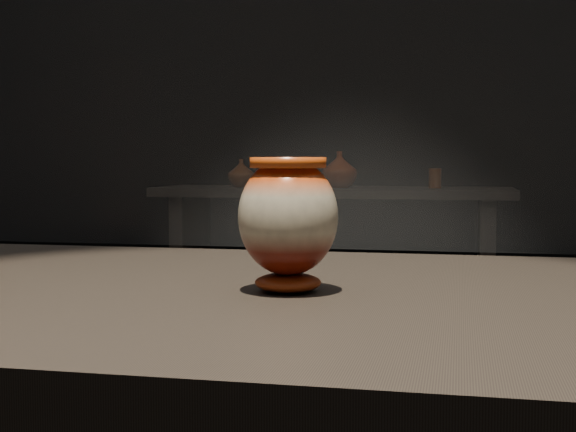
{
  "coord_description": "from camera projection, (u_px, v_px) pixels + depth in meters",
  "views": [
    {
      "loc": [
        0.25,
        -0.93,
        1.05
      ],
      "look_at": [
        0.06,
        -0.02,
        0.99
      ],
      "focal_mm": 50.0,
      "sensor_mm": 36.0,
      "label": 1
    }
  ],
  "objects": [
    {
      "name": "main_vase",
      "position": [
        288.0,
        218.0,
        0.94
      ],
      "size": [
        0.12,
        0.12,
        0.16
      ],
      "rotation": [
        0.0,
        0.0,
        -0.02
      ],
      "color": "#621408",
      "rests_on": "display_plinth"
    },
    {
      "name": "back_shelf",
      "position": [
        333.0,
        234.0,
        4.55
      ],
      "size": [
        2.0,
        0.6,
        0.9
      ],
      "color": "black",
      "rests_on": "ground"
    },
    {
      "name": "back_vase_left",
      "position": [
        241.0,
        173.0,
        4.58
      ],
      "size": [
        0.16,
        0.16,
        0.16
      ],
      "primitive_type": "imported",
      "rotation": [
        0.0,
        0.0,
        0.03
      ],
      "color": "brown",
      "rests_on": "back_shelf"
    },
    {
      "name": "back_vase_mid",
      "position": [
        339.0,
        170.0,
        4.46
      ],
      "size": [
        0.21,
        0.21,
        0.2
      ],
      "primitive_type": "imported",
      "rotation": [
        0.0,
        0.0,
        3.2
      ],
      "color": "#621408",
      "rests_on": "back_shelf"
    },
    {
      "name": "back_vase_right",
      "position": [
        435.0,
        178.0,
        4.4
      ],
      "size": [
        0.07,
        0.07,
        0.11
      ],
      "primitive_type": "cylinder",
      "color": "brown",
      "rests_on": "back_shelf"
    }
  ]
}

